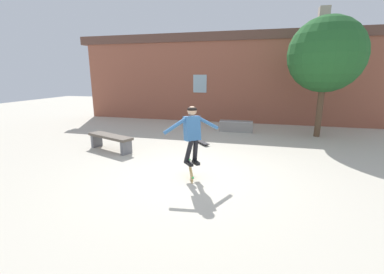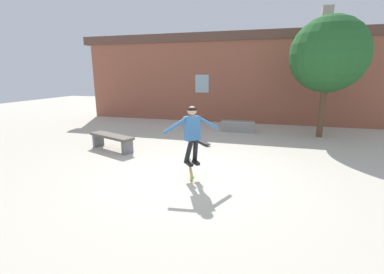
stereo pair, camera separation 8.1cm
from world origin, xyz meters
name	(u,v)px [view 1 (the left image)]	position (x,y,z in m)	size (l,w,h in m)	color
ground_plane	(192,176)	(0.00, 0.00, 0.00)	(40.00, 40.00, 0.00)	beige
building_backdrop	(230,77)	(0.02, 7.68, 2.30)	(16.57, 0.52, 5.32)	#93513D
tree_right	(326,55)	(3.81, 5.21, 3.11)	(2.77, 2.77, 4.50)	brown
park_bench	(110,139)	(-3.10, 1.46, 0.37)	(1.79, 1.04, 0.50)	brown
skate_ledge	(236,126)	(0.61, 5.33, 0.23)	(1.41, 0.43, 0.46)	gray
skater	(192,131)	(0.04, -0.15, 1.16)	(1.12, 0.93, 1.36)	teal
skateboard_flipping	(191,171)	(0.00, -0.11, 0.16)	(0.36, 0.76, 0.62)	#AD894C
skateboard_resting	(201,142)	(-0.41, 2.97, 0.07)	(0.70, 0.78, 0.08)	black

